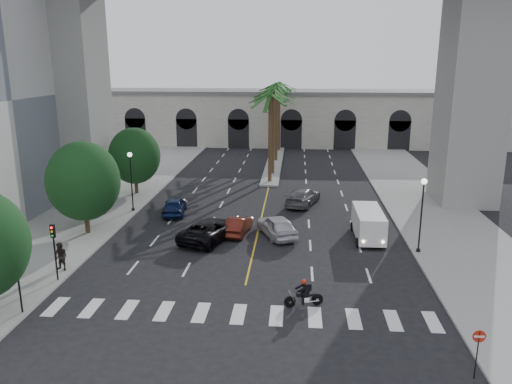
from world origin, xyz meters
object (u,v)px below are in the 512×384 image
at_px(cargo_van, 368,223).
at_px(pedestrian_b, 61,257).
at_px(motorcycle_rider, 305,294).
at_px(car_d, 303,197).
at_px(traffic_signal_far, 54,243).
at_px(car_e, 174,206).
at_px(car_b, 238,226).
at_px(do_not_enter_sign, 478,344).
at_px(car_a, 277,226).
at_px(car_c, 210,230).
at_px(lamp_post_right, 422,209).
at_px(lamp_post_left_far, 131,177).
at_px(traffic_signal_near, 17,270).

relative_size(cargo_van, pedestrian_b, 2.88).
xyz_separation_m(motorcycle_rider, car_d, (0.04, 19.86, 0.08)).
relative_size(traffic_signal_far, car_e, 0.83).
height_order(car_b, pedestrian_b, pedestrian_b).
relative_size(traffic_signal_far, car_d, 0.67).
height_order(motorcycle_rider, do_not_enter_sign, do_not_enter_sign).
bearing_deg(car_e, car_a, 145.12).
distance_m(car_c, car_e, 7.47).
distance_m(cargo_van, pedestrian_b, 21.49).
bearing_deg(motorcycle_rider, lamp_post_right, 30.81).
bearing_deg(car_a, car_c, -8.92).
bearing_deg(car_c, do_not_enter_sign, 152.40).
xyz_separation_m(cargo_van, pedestrian_b, (-20.02, -7.81, -0.18)).
bearing_deg(car_e, lamp_post_left_far, -11.26).
bearing_deg(car_d, motorcycle_rider, 107.44).
relative_size(traffic_signal_far, do_not_enter_sign, 1.62).
relative_size(lamp_post_left_far, car_e, 1.21).
bearing_deg(pedestrian_b, car_e, 86.18).
height_order(traffic_signal_far, car_a, traffic_signal_far).
distance_m(motorcycle_rider, do_not_enter_sign, 9.19).
xyz_separation_m(lamp_post_left_far, pedestrian_b, (-0.31, -13.07, -2.17)).
distance_m(traffic_signal_far, do_not_enter_sign, 23.12).
relative_size(car_b, car_d, 0.75).
bearing_deg(car_b, traffic_signal_near, 62.22).
height_order(traffic_signal_near, car_e, traffic_signal_near).
height_order(traffic_signal_far, cargo_van, traffic_signal_far).
bearing_deg(car_d, pedestrian_b, 65.07).
xyz_separation_m(car_c, cargo_van, (11.72, 1.23, 0.42)).
xyz_separation_m(car_a, do_not_enter_sign, (9.00, -16.95, 0.82)).
relative_size(lamp_post_right, traffic_signal_far, 1.47).
height_order(car_a, car_c, car_a).
bearing_deg(car_b, cargo_van, -173.75).
xyz_separation_m(car_b, car_e, (-6.10, 4.63, 0.08)).
distance_m(motorcycle_rider, car_b, 12.40).
height_order(car_b, car_d, car_d).
xyz_separation_m(motorcycle_rider, pedestrian_b, (-15.19, 3.22, 0.34)).
xyz_separation_m(lamp_post_right, car_a, (-9.90, 2.79, -2.40)).
relative_size(traffic_signal_near, motorcycle_rider, 1.71).
bearing_deg(car_d, car_c, 72.96).
height_order(car_a, do_not_enter_sign, do_not_enter_sign).
relative_size(lamp_post_left_far, car_c, 0.92).
bearing_deg(car_d, lamp_post_left_far, 30.97).
bearing_deg(car_c, car_a, -144.58).
bearing_deg(lamp_post_right, car_d, 124.26).
xyz_separation_m(lamp_post_right, traffic_signal_far, (-22.70, -6.50, -0.71)).
xyz_separation_m(car_d, car_e, (-11.12, -3.87, -0.04)).
distance_m(car_c, do_not_enter_sign, 20.97).
height_order(car_b, car_e, car_e).
bearing_deg(motorcycle_rider, do_not_enter_sign, -55.44).
xyz_separation_m(lamp_post_left_far, do_not_enter_sign, (21.90, -22.16, -1.58)).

